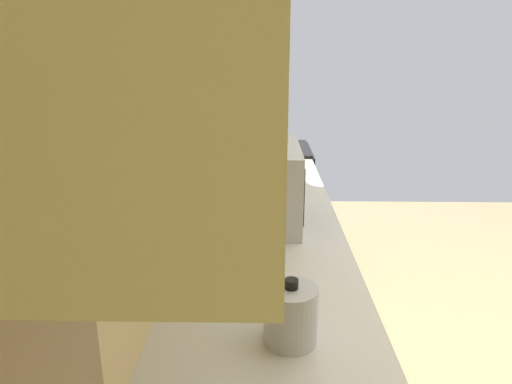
{
  "coord_description": "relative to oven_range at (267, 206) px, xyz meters",
  "views": [
    {
      "loc": [
        -1.72,
        1.26,
        1.63
      ],
      "look_at": [
        -0.62,
        1.28,
        1.29
      ],
      "focal_mm": 31.9,
      "sensor_mm": 36.0,
      "label": 1
    }
  ],
  "objects": [
    {
      "name": "kettle",
      "position": [
        -2.32,
        -0.05,
        0.52
      ],
      "size": [
        0.18,
        0.14,
        0.17
      ],
      "color": "#B7BABF",
      "rests_on": "counter_run"
    },
    {
      "name": "oven_range",
      "position": [
        0.0,
        0.0,
        0.0
      ],
      "size": [
        0.61,
        0.66,
        1.1
      ],
      "color": "black",
      "rests_on": "ground_plane"
    },
    {
      "name": "wall_back",
      "position": [
        -1.6,
        0.38,
        0.82
      ],
      "size": [
        4.06,
        0.12,
        2.6
      ],
      "primitive_type": "cube",
      "color": "#E1BE7A",
      "rests_on": "ground_plane"
    },
    {
      "name": "microwave",
      "position": [
        -1.45,
        0.03,
        0.61
      ],
      "size": [
        0.54,
        0.33,
        0.33
      ],
      "color": "#B7BABF",
      "rests_on": "counter_run"
    },
    {
      "name": "bowl",
      "position": [
        -0.56,
        -0.05,
        0.47
      ],
      "size": [
        0.12,
        0.12,
        0.04
      ],
      "color": "#4C8CBF",
      "rests_on": "counter_run"
    },
    {
      "name": "counter_run",
      "position": [
        -1.93,
        0.02,
        -0.01
      ],
      "size": [
        3.27,
        0.64,
        0.92
      ],
      "color": "beige",
      "rests_on": "ground_plane"
    }
  ]
}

